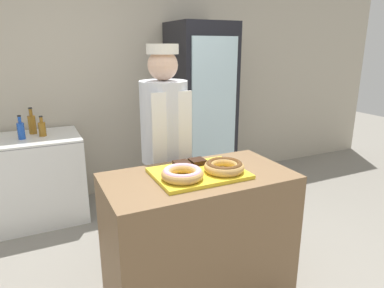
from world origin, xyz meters
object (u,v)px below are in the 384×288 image
(beverage_fridge, at_px, (200,110))
(bottle_amber, at_px, (42,128))
(chest_freezer, at_px, (27,179))
(donut_chocolate_glaze, at_px, (224,166))
(bottle_amber_b, at_px, (32,124))
(donut_light_glaze, at_px, (182,173))
(brownie_back_left, at_px, (182,164))
(bottle_blue, at_px, (21,130))
(baker_person, at_px, (165,150))
(serving_tray, at_px, (199,173))
(brownie_back_right, at_px, (197,162))

(beverage_fridge, xyz_separation_m, bottle_amber, (-1.73, -0.01, -0.04))
(bottle_amber, bearing_deg, chest_freezer, 175.39)
(donut_chocolate_glaze, height_order, beverage_fridge, beverage_fridge)
(bottle_amber, height_order, bottle_amber_b, bottle_amber_b)
(beverage_fridge, distance_m, bottle_amber_b, 1.81)
(donut_light_glaze, relative_size, beverage_fridge, 0.13)
(donut_chocolate_glaze, bearing_deg, beverage_fridge, 67.64)
(brownie_back_left, height_order, bottle_blue, bottle_blue)
(bottle_amber, bearing_deg, baker_person, -52.90)
(serving_tray, relative_size, bottle_amber, 2.86)
(bottle_blue, bearing_deg, bottle_amber, 11.38)
(brownie_back_right, bearing_deg, beverage_fridge, 62.54)
(donut_chocolate_glaze, relative_size, baker_person, 0.15)
(beverage_fridge, bearing_deg, bottle_amber_b, 175.65)
(brownie_back_left, bearing_deg, bottle_blue, 122.16)
(brownie_back_right, bearing_deg, bottle_amber_b, 119.69)
(beverage_fridge, height_order, bottle_blue, beverage_fridge)
(baker_person, relative_size, bottle_blue, 7.55)
(brownie_back_right, height_order, baker_person, baker_person)
(baker_person, height_order, bottle_amber_b, baker_person)
(donut_light_glaze, bearing_deg, chest_freezer, 116.33)
(brownie_back_right, relative_size, chest_freezer, 0.09)
(brownie_back_left, bearing_deg, bottle_amber_b, 116.72)
(serving_tray, height_order, baker_person, baker_person)
(brownie_back_left, relative_size, bottle_amber_b, 0.37)
(donut_light_glaze, height_order, baker_person, baker_person)
(donut_chocolate_glaze, relative_size, bottle_amber_b, 0.97)
(bottle_amber, bearing_deg, donut_light_glaze, -68.63)
(brownie_back_left, height_order, baker_person, baker_person)
(donut_chocolate_glaze, bearing_deg, baker_person, 101.99)
(brownie_back_right, height_order, bottle_blue, bottle_blue)
(brownie_back_right, distance_m, chest_freezer, 2.00)
(donut_light_glaze, bearing_deg, brownie_back_left, 67.09)
(brownie_back_right, bearing_deg, serving_tray, -112.91)
(donut_chocolate_glaze, xyz_separation_m, bottle_amber, (-0.99, 1.79, -0.04))
(baker_person, bearing_deg, bottle_amber_b, 126.29)
(beverage_fridge, xyz_separation_m, bottle_blue, (-1.91, -0.05, -0.03))
(bottle_amber_b, distance_m, bottle_blue, 0.21)
(brownie_back_left, distance_m, bottle_blue, 1.82)
(chest_freezer, bearing_deg, donut_chocolate_glaze, -56.75)
(brownie_back_left, bearing_deg, donut_light_glaze, -112.91)
(brownie_back_right, height_order, chest_freezer, brownie_back_right)
(donut_light_glaze, relative_size, bottle_blue, 1.12)
(donut_light_glaze, xyz_separation_m, brownie_back_right, (0.20, 0.21, -0.02))
(donut_chocolate_glaze, relative_size, chest_freezer, 0.24)
(bottle_amber_b, bearing_deg, donut_chocolate_glaze, -61.00)
(donut_light_glaze, distance_m, beverage_fridge, 2.07)
(serving_tray, distance_m, donut_chocolate_glaze, 0.17)
(donut_chocolate_glaze, distance_m, chest_freezer, 2.22)
(donut_chocolate_glaze, bearing_deg, chest_freezer, 123.25)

